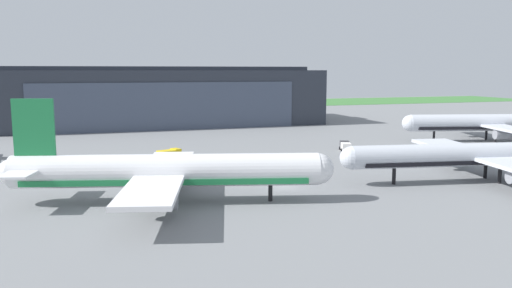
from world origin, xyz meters
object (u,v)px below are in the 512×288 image
(maintenance_hangar, at_px, (159,97))
(airliner_far_right, at_px, (485,123))
(airliner_near_left, at_px, (168,172))
(fuel_bowser, at_px, (346,146))
(pushback_tractor, at_px, (169,155))
(airliner_near_right, at_px, (485,155))

(maintenance_hangar, bearing_deg, airliner_far_right, -43.76)
(maintenance_hangar, distance_m, airliner_near_left, 102.60)
(maintenance_hangar, relative_size, airliner_far_right, 2.48)
(maintenance_hangar, height_order, fuel_bowser, maintenance_hangar)
(airliner_far_right, xyz_separation_m, airliner_near_left, (-82.55, -34.79, -0.29))
(pushback_tractor, bearing_deg, maintenance_hangar, 83.70)
(airliner_near_right, xyz_separation_m, fuel_bowser, (-5.80, 34.29, -3.06))
(maintenance_hangar, height_order, pushback_tractor, maintenance_hangar)
(fuel_bowser, bearing_deg, airliner_near_right, -80.40)
(pushback_tractor, bearing_deg, airliner_near_right, -36.80)
(airliner_near_left, distance_m, pushback_tractor, 31.09)
(airliner_near_left, bearing_deg, maintenance_hangar, 82.90)
(airliner_far_right, bearing_deg, maintenance_hangar, 136.24)
(airliner_near_right, relative_size, pushback_tractor, 9.48)
(maintenance_hangar, xyz_separation_m, pushback_tractor, (-7.86, -71.13, -7.45))
(pushback_tractor, bearing_deg, airliner_far_right, 3.09)
(airliner_far_right, height_order, airliner_near_right, airliner_far_right)
(maintenance_hangar, distance_m, airliner_far_right, 96.85)
(airliner_near_right, bearing_deg, fuel_bowser, 99.60)
(airliner_far_right, bearing_deg, pushback_tractor, -176.91)
(maintenance_hangar, relative_size, airliner_near_left, 2.38)
(maintenance_hangar, relative_size, airliner_near_right, 2.20)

